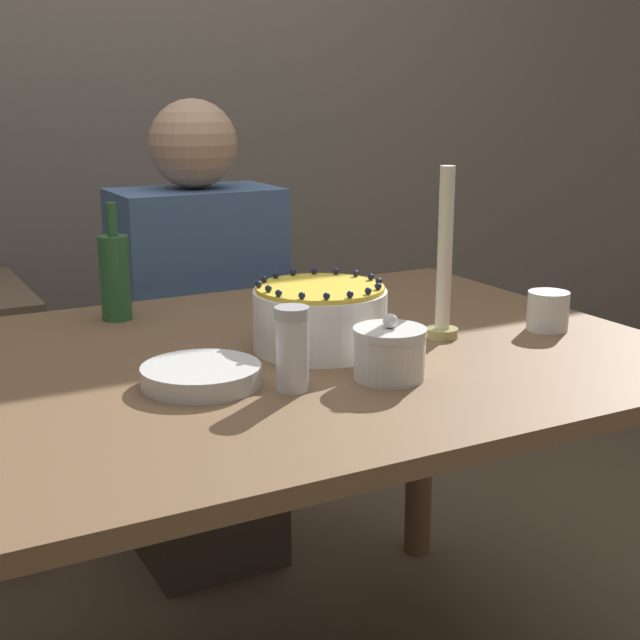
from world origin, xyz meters
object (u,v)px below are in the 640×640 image
Objects in this scene: cake at (320,318)px; person_man_blue_shirt at (201,369)px; candle at (444,268)px; sugar_bowl at (390,353)px; bottle at (115,275)px; sugar_shaker at (292,348)px.

person_man_blue_shirt is at bearing 86.78° from cake.
candle is 0.27× the size of person_man_blue_shirt.
person_man_blue_shirt reaches higher than candle.
cake is 0.78m from person_man_blue_shirt.
candle reaches higher than cake.
person_man_blue_shirt is at bearing 104.56° from candle.
sugar_bowl is at bearing 88.66° from person_man_blue_shirt.
person_man_blue_shirt is (0.30, 0.33, -0.33)m from bottle.
cake is at bearing 170.15° from candle.
candle reaches higher than sugar_bowl.
candle is at bearing -40.62° from bottle.
sugar_bowl is 0.50× the size of bottle.
bottle is (-0.11, 0.56, 0.02)m from sugar_shaker.
sugar_shaker is at bearing -160.53° from candle.
sugar_bowl is at bearing -7.93° from sugar_shaker.
person_man_blue_shirt is at bearing 78.35° from sugar_shaker.
sugar_bowl is 0.17m from sugar_shaker.
cake is 0.20m from sugar_bowl.
bottle is (-0.28, 0.58, 0.05)m from sugar_bowl.
cake is 0.20× the size of person_man_blue_shirt.
sugar_shaker is at bearing 172.07° from sugar_bowl.
bottle is 0.20× the size of person_man_blue_shirt.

